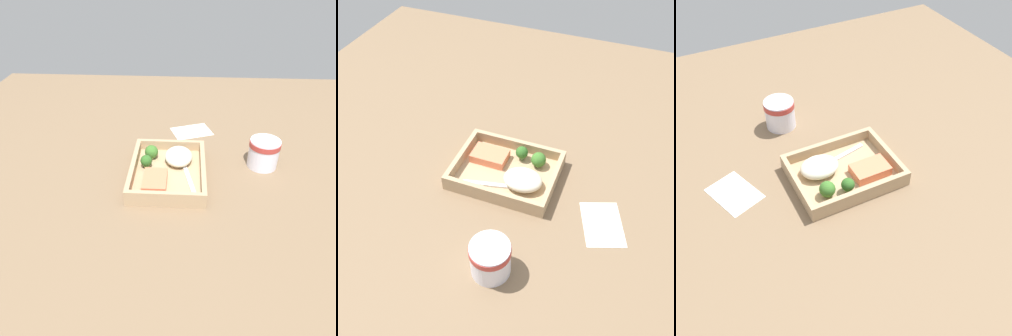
% 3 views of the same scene
% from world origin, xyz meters
% --- Properties ---
extents(ground_plane, '(1.60, 1.60, 0.02)m').
position_xyz_m(ground_plane, '(0.00, 0.00, -0.01)').
color(ground_plane, '#796146').
extents(takeout_tray, '(0.25, 0.20, 0.01)m').
position_xyz_m(takeout_tray, '(0.00, 0.00, 0.01)').
color(takeout_tray, tan).
rests_on(takeout_tray, ground_plane).
extents(tray_rim, '(0.25, 0.20, 0.03)m').
position_xyz_m(tray_rim, '(0.00, 0.00, 0.03)').
color(tray_rim, tan).
rests_on(tray_rim, takeout_tray).
extents(salmon_fillet, '(0.09, 0.06, 0.02)m').
position_xyz_m(salmon_fillet, '(-0.06, 0.03, 0.02)').
color(salmon_fillet, '#F17B54').
rests_on(salmon_fillet, takeout_tray).
extents(mashed_potatoes, '(0.10, 0.08, 0.04)m').
position_xyz_m(mashed_potatoes, '(0.05, -0.03, 0.03)').
color(mashed_potatoes, beige).
rests_on(mashed_potatoes, takeout_tray).
extents(broccoli_floret_1, '(0.04, 0.04, 0.04)m').
position_xyz_m(broccoli_floret_1, '(0.07, 0.05, 0.03)').
color(broccoli_floret_1, '#84AA5F').
rests_on(broccoli_floret_1, takeout_tray).
extents(broccoli_floret_2, '(0.03, 0.03, 0.04)m').
position_xyz_m(broccoli_floret_2, '(0.02, 0.06, 0.03)').
color(broccoli_floret_2, '#75965A').
rests_on(broccoli_floret_2, takeout_tray).
extents(fork, '(0.16, 0.05, 0.00)m').
position_xyz_m(fork, '(0.00, -0.05, 0.01)').
color(fork, silver).
rests_on(fork, takeout_tray).
extents(paper_cup, '(0.08, 0.08, 0.08)m').
position_xyz_m(paper_cup, '(0.07, -0.26, 0.05)').
color(paper_cup, white).
rests_on(paper_cup, ground_plane).
extents(receipt_slip, '(0.13, 0.15, 0.00)m').
position_xyz_m(receipt_slip, '(0.26, -0.06, 0.00)').
color(receipt_slip, white).
rests_on(receipt_slip, ground_plane).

